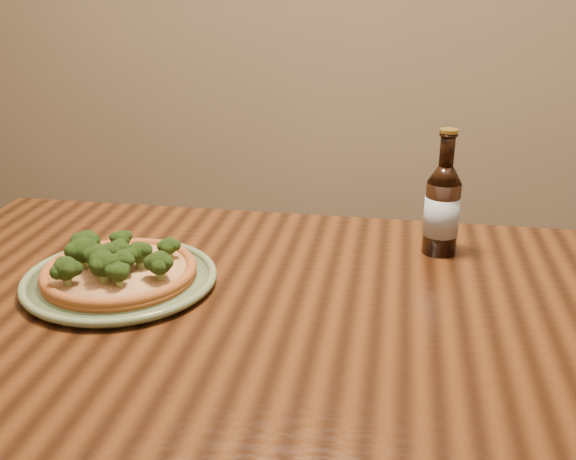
% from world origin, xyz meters
% --- Properties ---
extents(table, '(1.60, 0.90, 0.75)m').
position_xyz_m(table, '(0.00, 0.10, 0.66)').
color(table, '#42220E').
rests_on(table, ground).
extents(plate, '(0.32, 0.32, 0.02)m').
position_xyz_m(plate, '(-0.40, 0.17, 0.76)').
color(plate, '#677953').
rests_on(plate, table).
extents(pizza, '(0.25, 0.25, 0.07)m').
position_xyz_m(pizza, '(-0.40, 0.16, 0.78)').
color(pizza, '#A05324').
rests_on(pizza, plate).
extents(beer_bottle, '(0.06, 0.06, 0.23)m').
position_xyz_m(beer_bottle, '(0.12, 0.39, 0.83)').
color(beer_bottle, black).
rests_on(beer_bottle, table).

